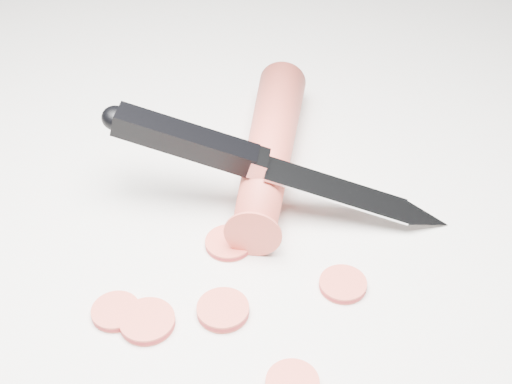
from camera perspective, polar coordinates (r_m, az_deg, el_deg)
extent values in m
plane|color=silver|center=(0.54, -1.76, -5.99)|extent=(2.40, 2.40, 0.00)
cylinder|color=#CD3D30|center=(0.61, 1.11, 3.54)|extent=(0.10, 0.22, 0.04)
cylinder|color=#D64636|center=(0.53, 6.97, -7.34)|extent=(0.03, 0.03, 0.01)
cylinder|color=#D64636|center=(0.51, -2.66, -9.41)|extent=(0.04, 0.04, 0.01)
cylinder|color=#D64636|center=(0.52, -11.15, -9.36)|extent=(0.03, 0.03, 0.01)
cylinder|color=#D64636|center=(0.47, 2.93, -15.05)|extent=(0.03, 0.03, 0.01)
cylinder|color=#D64636|center=(0.51, -8.69, -10.19)|extent=(0.04, 0.04, 0.01)
cylinder|color=#D64636|center=(0.56, -2.18, -4.09)|extent=(0.04, 0.04, 0.01)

